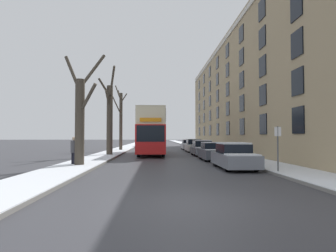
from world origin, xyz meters
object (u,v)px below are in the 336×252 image
Objects in this scene: bare_tree_left_2 at (121,119)px; parked_car_3 at (194,146)px; oncoming_van at (148,140)px; parked_car_0 at (234,157)px; parked_car_1 at (214,152)px; pedestrian_left_sidewalk at (74,150)px; bare_tree_left_1 at (110,117)px; parked_car_2 at (202,148)px; bare_tree_left_0 at (81,116)px; double_decker_bus at (152,130)px; parked_car_4 at (188,145)px; street_sign_post at (278,147)px.

parked_car_3 is at bearing -16.56° from bare_tree_left_2.
oncoming_van is (3.02, 13.60, -2.75)m from bare_tree_left_2.
parked_car_0 is at bearing -80.43° from oncoming_van.
bare_tree_left_2 reaches higher than parked_car_1.
bare_tree_left_1 is at bearing -52.34° from pedestrian_left_sidewalk.
parked_car_1 is 0.90× the size of parked_car_2.
bare_tree_left_0 reaches higher than parked_car_0.
oncoming_van reaches higher than parked_car_3.
bare_tree_left_0 is 1.43× the size of oncoming_van.
parked_car_4 is (4.83, 10.92, -1.82)m from double_decker_bus.
parked_car_3 is (8.66, 7.07, -2.90)m from bare_tree_left_1.
double_decker_bus is 2.41× the size of parked_car_0.
parked_car_4 is (0.00, 18.10, 0.00)m from parked_car_1.
parked_car_0 is at bearing -51.65° from bare_tree_left_1.
pedestrian_left_sidewalk reaches higher than parked_car_0.
parked_car_3 is (0.00, 12.13, 0.05)m from parked_car_1.
double_decker_bus is 14.05m from parked_car_0.
pedestrian_left_sidewalk is at bearing -132.36° from parked_car_2.
street_sign_post is (6.23, -15.78, -1.14)m from double_decker_bus.
bare_tree_left_1 is at bearing -123.59° from parked_car_4.
pedestrian_left_sidewalk is at bearing 145.67° from bare_tree_left_0.
bare_tree_left_1 is 9.90m from pedestrian_left_sidewalk.
parked_car_0 reaches higher than parked_car_1.
bare_tree_left_1 reaches higher than oncoming_van.
bare_tree_left_2 is 2.06× the size of parked_car_4.
bare_tree_left_2 is 1.81× the size of parked_car_2.
oncoming_van is at bearing 119.39° from parked_car_4.
parked_car_3 is 0.90× the size of oncoming_van.
parked_car_4 reaches higher than parked_car_1.
parked_car_0 is 5.89m from parked_car_1.
parked_car_1 is at bearing -90.00° from parked_car_4.
parked_car_1 is at bearing 99.22° from street_sign_post.
bare_tree_left_0 is at bearing 159.57° from street_sign_post.
bare_tree_left_0 is at bearing -117.58° from parked_car_3.
parked_car_0 is (8.79, -20.63, -3.33)m from bare_tree_left_2.
bare_tree_left_1 is (0.18, 9.84, 0.60)m from bare_tree_left_0.
parked_car_2 is (8.66, 0.65, -2.92)m from bare_tree_left_1.
parked_car_1 is 5.71m from parked_car_2.
parked_car_1 is at bearing -90.00° from parked_car_3.
parked_car_4 is at bearing -70.93° from pedestrian_left_sidewalk.
oncoming_van is at bearing 99.57° from parked_car_0.
oncoming_van is (-5.77, 22.63, 0.58)m from parked_car_2.
parked_car_2 is at bearing -16.92° from double_decker_bus.
bare_tree_left_0 is 12.63m from double_decker_bus.
street_sign_post is at bearing -62.75° from parked_car_0.
bare_tree_left_2 is at bearing 117.62° from double_decker_bus.
bare_tree_left_0 reaches higher than parked_car_3.
parked_car_1 is at bearing -90.00° from parked_car_2.
bare_tree_left_2 is 1.82× the size of parked_car_0.
bare_tree_left_1 reaches higher than street_sign_post.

